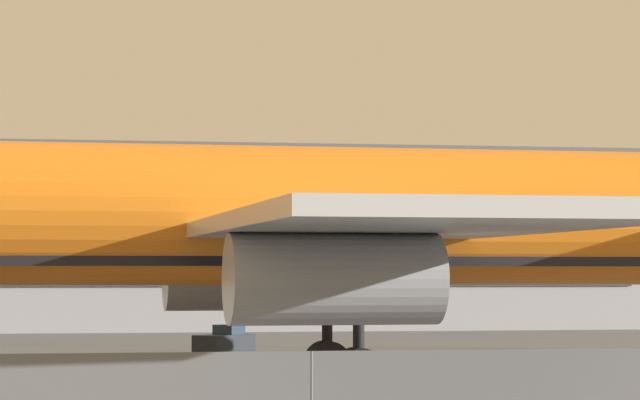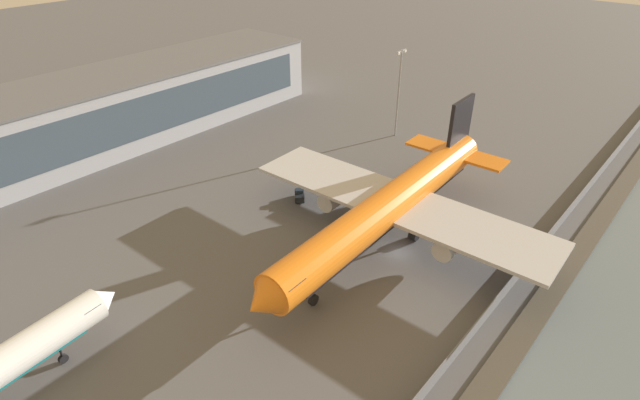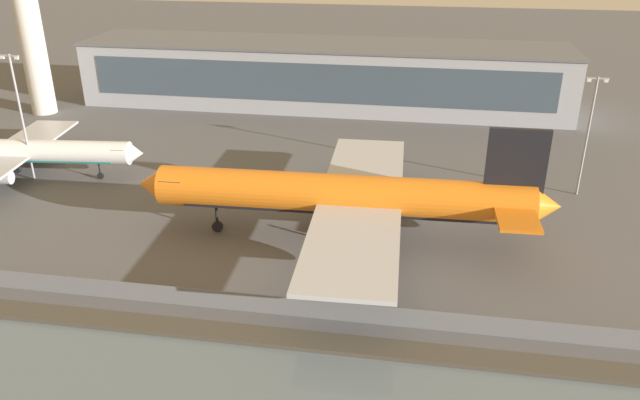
% 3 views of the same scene
% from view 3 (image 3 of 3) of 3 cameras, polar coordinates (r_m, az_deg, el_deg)
% --- Properties ---
extents(ground_plane, '(500.00, 500.00, 0.00)m').
position_cam_3_polar(ground_plane, '(83.50, 1.04, -4.43)').
color(ground_plane, '#565659').
extents(shoreline_seawall, '(320.00, 3.00, 0.50)m').
position_cam_3_polar(shoreline_seawall, '(66.40, -1.67, -12.72)').
color(shoreline_seawall, '#474238').
rests_on(shoreline_seawall, ground).
extents(perimeter_fence, '(280.00, 0.10, 2.35)m').
position_cam_3_polar(perimeter_fence, '(69.44, -0.95, -9.90)').
color(perimeter_fence, slate).
rests_on(perimeter_fence, ground).
extents(cargo_jet_orange, '(56.47, 48.10, 16.93)m').
position_cam_3_polar(cargo_jet_orange, '(82.88, 2.52, 0.31)').
color(cargo_jet_orange, orange).
rests_on(cargo_jet_orange, ground).
extents(passenger_jet_white_teal, '(41.65, 36.07, 11.92)m').
position_cam_3_polar(passenger_jet_white_teal, '(116.01, -25.90, 3.99)').
color(passenger_jet_white_teal, white).
rests_on(passenger_jet_white_teal, ground).
extents(baggage_tug, '(3.41, 3.38, 1.80)m').
position_cam_3_polar(baggage_tug, '(102.19, 3.83, 1.66)').
color(baggage_tug, '#1E2328').
rests_on(baggage_tug, ground).
extents(terminal_building, '(110.11, 20.70, 14.40)m').
position_cam_3_polar(terminal_building, '(146.20, 0.31, 11.40)').
color(terminal_building, '#9EA3AD').
rests_on(terminal_building, ground).
extents(apron_light_mast_apron_west, '(3.20, 0.40, 18.90)m').
position_cam_3_polar(apron_light_mast_apron_west, '(104.04, 23.32, 5.91)').
color(apron_light_mast_apron_west, '#93969B').
rests_on(apron_light_mast_apron_west, ground).
extents(apron_light_mast_apron_east, '(3.20, 0.40, 21.03)m').
position_cam_3_polar(apron_light_mast_apron_east, '(111.84, -25.69, 7.27)').
color(apron_light_mast_apron_east, '#93969B').
rests_on(apron_light_mast_apron_east, ground).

